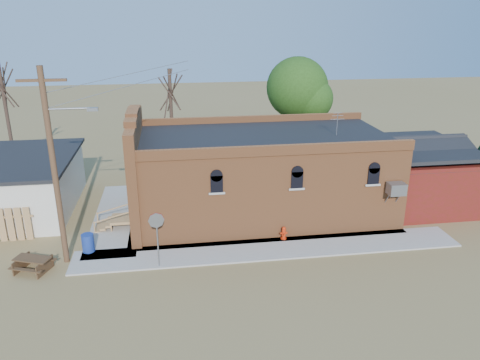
{
  "coord_description": "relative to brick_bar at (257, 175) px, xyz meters",
  "views": [
    {
      "loc": [
        -3.01,
        -19.17,
        11.01
      ],
      "look_at": [
        0.53,
        4.57,
        2.4
      ],
      "focal_mm": 35.0,
      "sensor_mm": 36.0,
      "label": 1
    }
  ],
  "objects": [
    {
      "name": "trash_barrel",
      "position": [
        -8.94,
        -3.58,
        -1.81
      ],
      "size": [
        0.68,
        0.68,
        0.89
      ],
      "primitive_type": "cylinder",
      "rotation": [
        0.0,
        0.0,
        -0.18
      ],
      "color": "navy",
      "rests_on": "sidewalk_west"
    },
    {
      "name": "ground",
      "position": [
        -1.64,
        -5.49,
        -2.34
      ],
      "size": [
        120.0,
        120.0,
        0.0
      ],
      "primitive_type": "plane",
      "color": "olive",
      "rests_on": "ground"
    },
    {
      "name": "brick_bar",
      "position": [
        0.0,
        0.0,
        0.0
      ],
      "size": [
        16.4,
        7.97,
        6.3
      ],
      "color": "#A95F33",
      "rests_on": "ground"
    },
    {
      "name": "sidewalk_west",
      "position": [
        -7.94,
        0.51,
        -2.3
      ],
      "size": [
        2.6,
        10.0,
        0.08
      ],
      "primitive_type": "cube",
      "color": "#9E9991",
      "rests_on": "ground"
    },
    {
      "name": "stop_sign",
      "position": [
        -5.54,
        -5.49,
        -0.23
      ],
      "size": [
        0.71,
        0.19,
        2.64
      ],
      "rotation": [
        0.0,
        0.0,
        -0.24
      ],
      "color": "gray",
      "rests_on": "sidewalk_south"
    },
    {
      "name": "tree_leafy",
      "position": [
        4.36,
        8.01,
        3.59
      ],
      "size": [
        4.4,
        4.4,
        8.15
      ],
      "color": "#473328",
      "rests_on": "ground"
    },
    {
      "name": "tree_bare_near",
      "position": [
        -4.64,
        7.51,
        3.62
      ],
      "size": [
        2.8,
        2.8,
        7.65
      ],
      "color": "#473328",
      "rests_on": "ground"
    },
    {
      "name": "picnic_table",
      "position": [
        -11.14,
        -4.99,
        -1.91
      ],
      "size": [
        1.91,
        1.68,
        0.66
      ],
      "rotation": [
        0.0,
        0.0,
        -0.37
      ],
      "color": "#48301C",
      "rests_on": "ground"
    },
    {
      "name": "sidewalk_south",
      "position": [
        -0.14,
        -4.59,
        -2.3
      ],
      "size": [
        19.0,
        2.2,
        0.08
      ],
      "primitive_type": "cube",
      "color": "#9E9991",
      "rests_on": "ground"
    },
    {
      "name": "tree_bare_far",
      "position": [
        -15.64,
        8.51,
        4.02
      ],
      "size": [
        2.8,
        2.8,
        8.16
      ],
      "color": "#473328",
      "rests_on": "ground"
    },
    {
      "name": "red_shed",
      "position": [
        9.86,
        0.01,
        -0.07
      ],
      "size": [
        5.4,
        6.4,
        4.3
      ],
      "color": "#571E0F",
      "rests_on": "ground"
    },
    {
      "name": "utility_pole",
      "position": [
        -9.79,
        -4.29,
        2.43
      ],
      "size": [
        3.12,
        0.26,
        9.0
      ],
      "color": "#46331C",
      "rests_on": "ground"
    },
    {
      "name": "fire_hydrant",
      "position": [
        0.73,
        -3.7,
        -1.92
      ],
      "size": [
        0.4,
        0.38,
        0.68
      ],
      "rotation": [
        0.0,
        0.0,
        0.29
      ],
      "color": "red",
      "rests_on": "sidewalk_south"
    }
  ]
}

